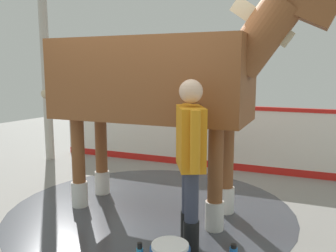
{
  "coord_description": "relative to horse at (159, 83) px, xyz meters",
  "views": [
    {
      "loc": [
        -3.4,
        -2.19,
        1.71
      ],
      "look_at": [
        -0.16,
        -0.35,
        1.11
      ],
      "focal_mm": 38.48,
      "sensor_mm": 36.0,
      "label": 1
    }
  ],
  "objects": [
    {
      "name": "wet_patch",
      "position": [
        -0.01,
        0.11,
        -1.55
      ],
      "size": [
        3.45,
        3.45,
        0.0
      ],
      "primitive_type": "cylinder",
      "color": "#42444C",
      "rests_on": "ground"
    },
    {
      "name": "handler",
      "position": [
        -0.66,
        -0.73,
        -0.63
      ],
      "size": [
        0.56,
        0.44,
        1.62
      ],
      "rotation": [
        0.0,
        0.0,
        2.16
      ],
      "color": "black",
      "rests_on": "ground"
    },
    {
      "name": "roof_post_far",
      "position": [
        1.14,
        3.11,
        -0.04
      ],
      "size": [
        0.16,
        0.16,
        3.02
      ],
      "primitive_type": "cylinder",
      "color": "#B7B2A8",
      "rests_on": "ground"
    },
    {
      "name": "ground_plane",
      "position": [
        -0.17,
        0.04,
        -1.56
      ],
      "size": [
        16.0,
        16.0,
        0.02
      ],
      "primitive_type": "cube",
      "color": "gray"
    },
    {
      "name": "barrier_wall",
      "position": [
        2.1,
        0.37,
        -1.04
      ],
      "size": [
        0.77,
        5.63,
        1.1
      ],
      "color": "white",
      "rests_on": "ground"
    },
    {
      "name": "horse",
      "position": [
        0.0,
        0.0,
        0.0
      ],
      "size": [
        1.2,
        3.6,
        2.63
      ],
      "rotation": [
        0.0,
        0.0,
        -1.45
      ],
      "color": "brown",
      "rests_on": "ground"
    }
  ]
}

